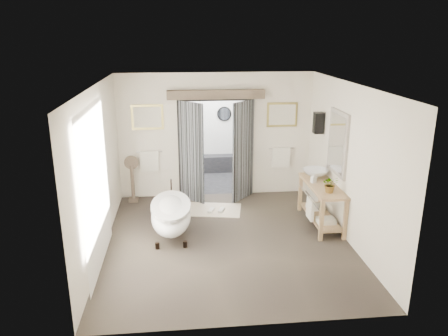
{
  "coord_description": "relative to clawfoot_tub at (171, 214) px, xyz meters",
  "views": [
    {
      "loc": [
        -0.81,
        -7.39,
        3.76
      ],
      "look_at": [
        0.0,
        0.6,
        1.25
      ],
      "focal_mm": 35.0,
      "sensor_mm": 36.0,
      "label": 1
    }
  ],
  "objects": [
    {
      "name": "vanity",
      "position": [
        2.99,
        0.14,
        0.1
      ],
      "size": [
        0.57,
        1.6,
        0.85
      ],
      "color": "tan",
      "rests_on": "ground_plane"
    },
    {
      "name": "pedestal_mirror",
      "position": [
        -0.9,
        1.81,
        0.06
      ],
      "size": [
        0.32,
        0.21,
        1.1
      ],
      "color": "brown",
      "rests_on": "ground_plane"
    },
    {
      "name": "rug",
      "position": [
        0.89,
        1.08,
        -0.4
      ],
      "size": [
        1.32,
        1.0,
        0.01
      ],
      "primitive_type": "cube",
      "rotation": [
        0.0,
        0.0,
        -0.18
      ],
      "color": "beige",
      "rests_on": "ground_plane"
    },
    {
      "name": "plant",
      "position": [
        3.01,
        -0.29,
        0.61
      ],
      "size": [
        0.33,
        0.3,
        0.33
      ],
      "primitive_type": "imported",
      "rotation": [
        0.0,
        0.0,
        -0.15
      ],
      "color": "gray",
      "rests_on": "vanity"
    },
    {
      "name": "basin",
      "position": [
        3.0,
        0.59,
        0.53
      ],
      "size": [
        0.64,
        0.64,
        0.18
      ],
      "primitive_type": "imported",
      "rotation": [
        0.0,
        0.0,
        -0.23
      ],
      "color": "white",
      "rests_on": "vanity"
    },
    {
      "name": "room_shell",
      "position": [
        1.01,
        -0.53,
        1.45
      ],
      "size": [
        4.52,
        5.02,
        2.91
      ],
      "color": "beige",
      "rests_on": "ground_plane"
    },
    {
      "name": "shower_room",
      "position": [
        1.04,
        3.57,
        0.5
      ],
      "size": [
        2.22,
        2.01,
        2.51
      ],
      "color": "black",
      "rests_on": "ground_plane"
    },
    {
      "name": "back_wall_dressing",
      "position": [
        1.04,
        1.9,
        1.16
      ],
      "size": [
        3.82,
        0.71,
        2.52
      ],
      "color": "black",
      "rests_on": "ground_plane"
    },
    {
      "name": "soap_bottle_a",
      "position": [
        2.87,
        0.28,
        0.54
      ],
      "size": [
        0.12,
        0.12,
        0.2
      ],
      "primitive_type": "imported",
      "rotation": [
        0.0,
        0.0,
        0.33
      ],
      "color": "gray",
      "rests_on": "vanity"
    },
    {
      "name": "slippers",
      "position": [
        0.96,
        0.99,
        -0.37
      ],
      "size": [
        0.4,
        0.26,
        0.05
      ],
      "color": "silver",
      "rests_on": "rug"
    },
    {
      "name": "clawfoot_tub",
      "position": [
        0.0,
        0.0,
        0.0
      ],
      "size": [
        0.76,
        1.71,
        0.84
      ],
      "color": "black",
      "rests_on": "ground_plane"
    },
    {
      "name": "ground_plane",
      "position": [
        1.04,
        -0.42,
        -0.41
      ],
      "size": [
        5.0,
        5.0,
        0.0
      ],
      "primitive_type": "plane",
      "color": "#463E32"
    },
    {
      "name": "soap_bottle_b",
      "position": [
        2.93,
        0.86,
        0.53
      ],
      "size": [
        0.15,
        0.15,
        0.17
      ],
      "primitive_type": "imported",
      "rotation": [
        0.0,
        0.0,
        -0.12
      ],
      "color": "gray",
      "rests_on": "vanity"
    }
  ]
}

